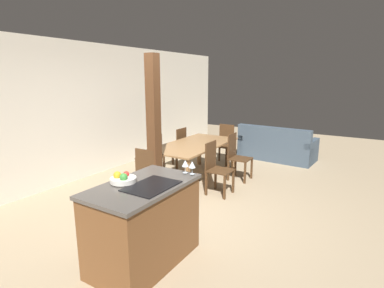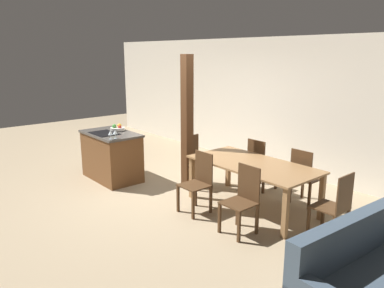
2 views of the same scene
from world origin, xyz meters
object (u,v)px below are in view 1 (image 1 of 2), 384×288
kitchen_island (144,224)px  dining_chair_far_right (177,147)px  fruit_bowl (123,179)px  dining_chair_near_right (237,156)px  wine_glass_near (192,165)px  dining_chair_far_left (152,156)px  wine_glass_middle (185,164)px  timber_post (154,133)px  dining_table (194,148)px  dining_chair_near_left (216,167)px  dining_chair_head_end (150,175)px  dining_chair_foot_end (224,143)px  couch (276,148)px

kitchen_island → dining_chair_far_right: size_ratio=1.34×
fruit_bowl → dining_chair_near_right: bearing=1.0°
dining_chair_near_right → kitchen_island: bearing=-175.3°
wine_glass_near → dining_chair_far_left: 2.67m
fruit_bowl → wine_glass_middle: (0.62, -0.39, 0.07)m
wine_glass_near → timber_post: (0.72, 1.13, 0.15)m
fruit_bowl → dining_table: bearing=15.8°
wine_glass_near → fruit_bowl: bearing=141.9°
wine_glass_near → dining_table: (2.14, 1.27, -0.39)m
dining_chair_near_right → dining_chair_far_right: size_ratio=1.00×
dining_table → timber_post: timber_post is taller
kitchen_island → timber_post: (1.26, 0.84, 0.72)m
dining_chair_far_right → dining_chair_near_right: bearing=90.0°
dining_chair_near_left → timber_post: size_ratio=0.39×
kitchen_island → dining_chair_head_end: size_ratio=1.34×
dining_chair_far_left → dining_chair_far_right: size_ratio=1.00×
dining_chair_foot_end → dining_table: bearing=-90.0°
dining_chair_head_end → timber_post: bearing=164.0°
wine_glass_near → dining_chair_far_left: bearing=49.7°
fruit_bowl → dining_chair_far_left: 2.80m
dining_table → dining_chair_far_left: bearing=122.0°
kitchen_island → dining_chair_head_end: 1.63m
dining_chair_near_right → dining_chair_head_end: same height
dining_chair_near_left → dining_chair_far_left: (0.00, 1.45, 0.00)m
wine_glass_middle → dining_chair_near_right: wine_glass_middle is taller
dining_chair_head_end → wine_glass_near: bearing=149.1°
kitchen_island → wine_glass_middle: wine_glass_middle is taller
dining_chair_near_right → couch: dining_chair_near_right is taller
dining_chair_near_left → kitchen_island: bearing=-173.4°
dining_chair_far_right → dining_table: bearing=58.0°
wine_glass_near → dining_chair_head_end: (0.76, 1.27, -0.56)m
wine_glass_near → wine_glass_middle: same height
fruit_bowl → dining_chair_foot_end: bearing=10.7°
fruit_bowl → dining_chair_near_right: fruit_bowl is taller
dining_chair_far_left → couch: 3.30m
dining_table → dining_chair_far_right: bearing=58.0°
dining_chair_near_right → dining_chair_head_end: size_ratio=1.00×
wine_glass_middle → dining_chair_head_end: size_ratio=0.17×
dining_chair_far_left → timber_post: (-0.97, -0.86, 0.70)m
dining_chair_far_right → dining_chair_foot_end: same height
dining_table → dining_chair_near_right: size_ratio=2.18×
dining_chair_far_left → wine_glass_near: bearing=49.7°
dining_chair_near_left → dining_chair_foot_end: size_ratio=1.00×
wine_glass_near → couch: (4.51, 0.30, -0.75)m
wine_glass_near → dining_chair_far_right: 3.32m
dining_chair_foot_end → timber_post: 2.90m
dining_table → kitchen_island: bearing=-159.9°
dining_chair_near_right → dining_chair_far_left: (-0.91, 1.45, 0.00)m
dining_chair_far_right → dining_chair_head_end: size_ratio=1.00×
wine_glass_near → dining_table: bearing=30.7°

